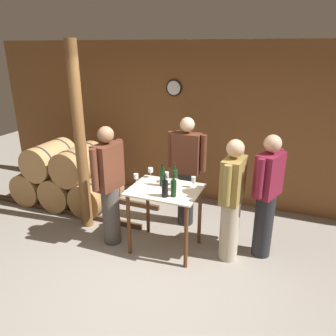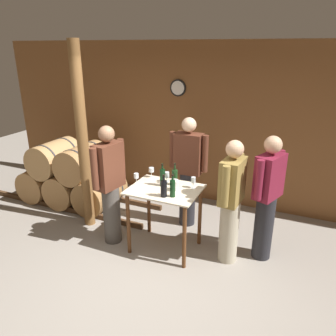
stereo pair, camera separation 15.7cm
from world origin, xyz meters
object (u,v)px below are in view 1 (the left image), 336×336
object	(u,v)px
wine_glass_near_center	(151,170)
person_visitor_bearded	(186,170)
wine_bottle_left	(175,177)
person_visitor_with_scarf	(267,195)
wooden_post	(80,141)
wine_bottle_center	(165,188)
ice_bucket	(175,185)
wine_bottle_right	(174,188)
wine_glass_near_right	(166,175)
wine_bottle_far_left	(162,177)
wine_glass_near_left	(136,177)
wine_glass_far_side	(193,180)
person_host	(109,184)
person_visitor_near_door	(232,199)

from	to	relation	value
wine_glass_near_center	person_visitor_bearded	world-z (taller)	person_visitor_bearded
wine_bottle_left	person_visitor_with_scarf	size ratio (longest dim) A/B	0.18
wooden_post	wine_bottle_center	distance (m)	1.51
ice_bucket	person_visitor_with_scarf	world-z (taller)	person_visitor_with_scarf
wine_bottle_center	wine_bottle_right	size ratio (longest dim) A/B	0.99
wine_bottle_center	wine_glass_near_right	distance (m)	0.46
wine_bottle_far_left	person_visitor_bearded	distance (m)	0.69
wine_bottle_right	wine_glass_near_right	size ratio (longest dim) A/B	2.03
wine_glass_near_left	person_visitor_bearded	size ratio (longest dim) A/B	0.09
wine_glass_far_side	person_host	world-z (taller)	person_host
wooden_post	wine_bottle_center	size ratio (longest dim) A/B	9.45
wine_bottle_right	person_visitor_bearded	world-z (taller)	person_visitor_bearded
wooden_post	person_visitor_bearded	size ratio (longest dim) A/B	1.62
wine_glass_near_right	wine_bottle_far_left	bearing A→B (deg)	-90.72
person_visitor_with_scarf	wine_bottle_far_left	bearing A→B (deg)	-168.66
person_visitor_near_door	person_host	bearing A→B (deg)	-171.97
person_host	person_visitor_near_door	bearing A→B (deg)	8.03
wine_bottle_right	person_visitor_with_scarf	world-z (taller)	person_visitor_with_scarf
wine_glass_near_left	person_visitor_near_door	xyz separation A→B (m)	(1.24, 0.12, -0.16)
person_host	person_visitor_bearded	distance (m)	1.18
wine_bottle_center	wine_glass_near_center	xyz separation A→B (m)	(-0.42, 0.50, -0.00)
wine_bottle_far_left	person_host	world-z (taller)	person_host
wooden_post	wine_glass_near_right	bearing A→B (deg)	3.85
wooden_post	wine_glass_far_side	size ratio (longest dim) A/B	18.18
wine_bottle_right	ice_bucket	world-z (taller)	wine_bottle_right
wine_glass_near_center	person_visitor_with_scarf	bearing A→B (deg)	1.97
wine_bottle_left	wine_glass_near_left	size ratio (longest dim) A/B	1.88
wine_glass_near_center	ice_bucket	bearing A→B (deg)	-31.04
wine_glass_near_left	person_visitor_with_scarf	distance (m)	1.67
ice_bucket	wine_bottle_right	bearing A→B (deg)	-73.75
wooden_post	person_host	world-z (taller)	wooden_post
wine_bottle_left	person_visitor_bearded	xyz separation A→B (m)	(-0.03, 0.58, -0.11)
wine_bottle_center	person_host	bearing A→B (deg)	174.16
wine_glass_near_left	wine_glass_far_side	distance (m)	0.75
wine_bottle_center	wine_glass_near_left	world-z (taller)	wine_bottle_center
ice_bucket	person_host	size ratio (longest dim) A/B	0.08
wine_bottle_left	person_visitor_near_door	distance (m)	0.79
wine_bottle_center	person_visitor_bearded	distance (m)	0.97
wine_bottle_left	person_visitor_bearded	bearing A→B (deg)	93.22
person_host	wine_bottle_left	bearing A→B (deg)	20.17
wine_glass_near_left	wine_glass_far_side	bearing A→B (deg)	15.80
wine_glass_near_left	wine_glass_near_center	size ratio (longest dim) A/B	1.13
wooden_post	wine_glass_far_side	distance (m)	1.71
wine_glass_far_side	ice_bucket	world-z (taller)	wine_glass_far_side
wine_glass_far_side	person_visitor_bearded	xyz separation A→B (m)	(-0.29, 0.58, -0.11)
wine_bottle_center	wine_glass_near_right	size ratio (longest dim) A/B	2.01
wine_glass_near_left	person_visitor_near_door	bearing A→B (deg)	5.68
person_visitor_bearded	wine_glass_near_right	bearing A→B (deg)	-100.68
wine_glass_near_center	wine_glass_far_side	bearing A→B (deg)	-9.59
wooden_post	wine_bottle_left	xyz separation A→B (m)	(1.41, 0.04, -0.35)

